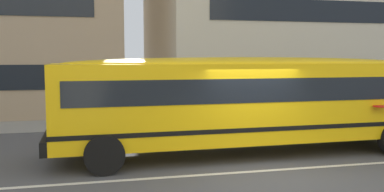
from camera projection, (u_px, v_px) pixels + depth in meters
The scene contains 4 objects.
ground_plane at pixel (261, 171), 10.36m from camera, with size 400.00×400.00×0.00m, color #4C4C4F.
sidewalk_far at pixel (186, 120), 18.55m from camera, with size 120.00×3.00×0.01m, color gray.
lane_centreline at pixel (261, 171), 10.36m from camera, with size 110.00×0.16×0.01m, color silver.
school_bus at pixel (254, 97), 12.10m from camera, with size 12.59×2.98×2.81m.
Camera 1 is at (-4.04, -9.46, 2.81)m, focal length 39.26 mm.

